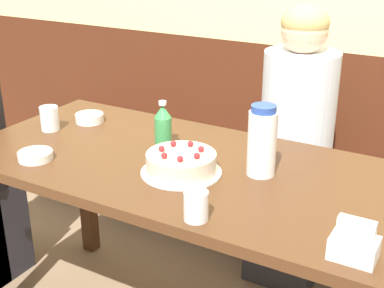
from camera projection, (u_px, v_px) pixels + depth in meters
bench_seat at (266, 201)px, 2.67m from camera, size 2.79×0.38×0.43m
dining_table at (180, 187)px, 1.84m from camera, size 1.52×0.74×0.75m
birthday_cake at (181, 163)px, 1.70m from camera, size 0.26×0.26×0.09m
water_pitcher at (262, 141)px, 1.67m from camera, size 0.09×0.09×0.23m
soju_bottle at (163, 127)px, 1.88m from camera, size 0.06×0.06×0.18m
napkin_holder at (354, 244)px, 1.26m from camera, size 0.11×0.08×0.11m
bowl_soup_white at (35, 156)px, 1.81m from camera, size 0.12×0.12×0.03m
bowl_rice_small at (90, 118)px, 2.16m from camera, size 0.11×0.11×0.03m
glass_water_tall at (50, 118)px, 2.06m from camera, size 0.07×0.07×0.09m
glass_tumbler_short at (196, 206)px, 1.43m from camera, size 0.07×0.07×0.08m
person_dark_striped at (295, 159)px, 2.29m from camera, size 0.31×0.34×1.21m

